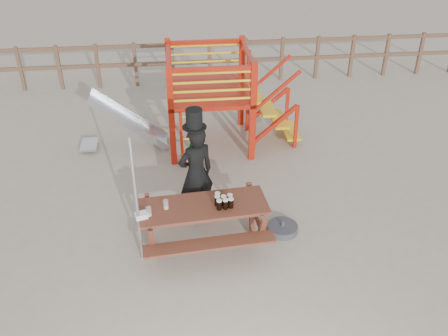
{
  "coord_description": "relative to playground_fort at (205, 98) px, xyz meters",
  "views": [
    {
      "loc": [
        -0.55,
        -6.0,
        5.37
      ],
      "look_at": [
        0.21,
        0.8,
        1.07
      ],
      "focal_mm": 40.0,
      "sensor_mm": 36.0,
      "label": 1
    }
  ],
  "objects": [
    {
      "name": "picnic_table",
      "position": [
        -0.3,
        -3.35,
        -0.59
      ],
      "size": [
        2.09,
        1.53,
        0.77
      ],
      "rotation": [
        0.0,
        0.0,
        0.08
      ],
      "color": "brown",
      "rests_on": "ground"
    },
    {
      "name": "stout_pints",
      "position": [
        0.0,
        -3.4,
        -0.21
      ],
      "size": [
        0.28,
        0.28,
        0.17
      ],
      "color": "black",
      "rests_on": "picnic_table"
    },
    {
      "name": "metal_pole",
      "position": [
        -1.29,
        -3.61,
        0.01
      ],
      "size": [
        0.05,
        0.05,
        2.17
      ],
      "primitive_type": "cylinder",
      "color": "#B2B2B7",
      "rests_on": "ground"
    },
    {
      "name": "back_fence",
      "position": [
        -0.12,
        3.42,
        -0.34
      ],
      "size": [
        15.09,
        0.09,
        1.2
      ],
      "color": "brown",
      "rests_on": "ground"
    },
    {
      "name": "man_with_hat",
      "position": [
        -0.37,
        -2.58,
        -0.16
      ],
      "size": [
        0.75,
        0.64,
        2.04
      ],
      "rotation": [
        0.0,
        0.0,
        3.56
      ],
      "color": "black",
      "rests_on": "ground"
    },
    {
      "name": "paper_bag",
      "position": [
        -1.25,
        -3.56,
        -0.26
      ],
      "size": [
        0.21,
        0.19,
        0.08
      ],
      "primitive_type": "cube",
      "rotation": [
        0.0,
        0.0,
        0.29
      ],
      "color": "white",
      "rests_on": "picnic_table"
    },
    {
      "name": "parasol_base",
      "position": [
        1.03,
        -3.18,
        -1.01
      ],
      "size": [
        0.51,
        0.51,
        0.22
      ],
      "color": "#39393E",
      "rests_on": "ground"
    },
    {
      "name": "empty_glasses",
      "position": [
        -1.01,
        -3.44,
        -0.23
      ],
      "size": [
        0.34,
        0.24,
        0.15
      ],
      "color": "silver",
      "rests_on": "picnic_table"
    },
    {
      "name": "ground",
      "position": [
        -0.12,
        -3.58,
        -1.07
      ],
      "size": [
        60.0,
        60.0,
        0.0
      ],
      "primitive_type": "plane",
      "color": "tan",
      "rests_on": "ground"
    },
    {
      "name": "playground_fort",
      "position": [
        0.0,
        0.0,
        0.0
      ],
      "size": [
        4.71,
        1.84,
        2.1
      ],
      "color": "#AA1B0B",
      "rests_on": "ground"
    }
  ]
}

